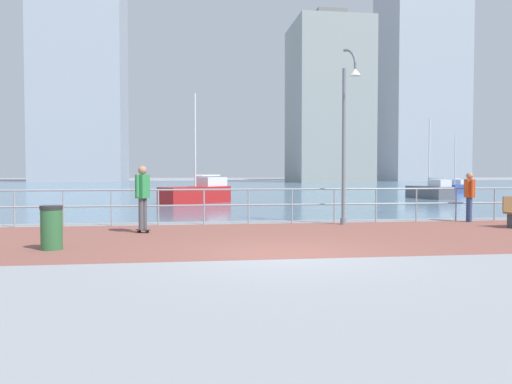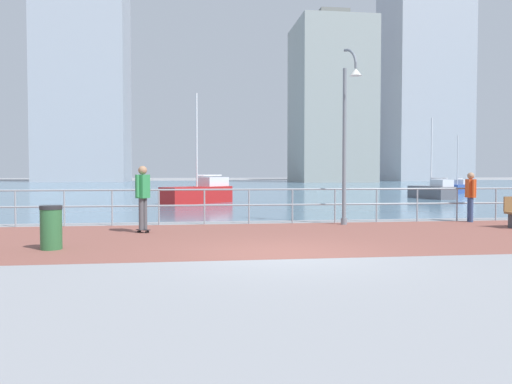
# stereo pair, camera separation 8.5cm
# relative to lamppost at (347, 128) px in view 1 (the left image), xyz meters

# --- Properties ---
(ground) EXTENTS (220.00, 220.00, 0.00)m
(ground) POSITION_rel_lamppost_xyz_m (-2.96, 34.74, -3.00)
(ground) COLOR gray
(brick_paving) EXTENTS (28.00, 6.62, 0.01)m
(brick_paving) POSITION_rel_lamppost_xyz_m (-2.96, -2.56, -3.00)
(brick_paving) COLOR brown
(brick_paving) RESTS_ON ground
(harbor_water) EXTENTS (180.00, 88.00, 0.00)m
(harbor_water) POSITION_rel_lamppost_xyz_m (-2.96, 45.75, -3.00)
(harbor_water) COLOR slate
(harbor_water) RESTS_ON ground
(waterfront_railing) EXTENTS (25.25, 0.06, 1.12)m
(waterfront_railing) POSITION_rel_lamppost_xyz_m (-2.96, 0.75, -2.23)
(waterfront_railing) COLOR #8C99A3
(waterfront_railing) RESTS_ON ground
(lamppost) EXTENTS (0.45, 0.79, 5.43)m
(lamppost) POSITION_rel_lamppost_xyz_m (0.00, 0.00, 0.00)
(lamppost) COLOR slate
(lamppost) RESTS_ON ground
(skateboarder) EXTENTS (0.40, 0.52, 1.80)m
(skateboarder) POSITION_rel_lamppost_xyz_m (-6.07, -1.24, -1.91)
(skateboarder) COLOR black
(skateboarder) RESTS_ON ground
(bystander) EXTENTS (0.29, 0.56, 1.63)m
(bystander) POSITION_rel_lamppost_xyz_m (4.31, 0.40, -2.05)
(bystander) COLOR #384C7A
(bystander) RESTS_ON ground
(trash_bin) EXTENTS (0.46, 0.46, 0.93)m
(trash_bin) POSITION_rel_lamppost_xyz_m (-7.73, -4.02, -2.53)
(trash_bin) COLOR #2D6638
(trash_bin) RESTS_ON ground
(sailboat_gray) EXTENTS (2.98, 2.97, 4.51)m
(sailboat_gray) POSITION_rel_lamppost_xyz_m (16.01, 22.06, -2.57)
(sailboat_gray) COLOR #284799
(sailboat_gray) RESTS_ON ground
(sailboat_white) EXTENTS (3.92, 3.69, 5.78)m
(sailboat_white) POSITION_rel_lamppost_xyz_m (-4.28, 11.93, -2.45)
(sailboat_white) COLOR #B21E1E
(sailboat_white) RESTS_ON ground
(sailboat_ivory) EXTENTS (1.58, 3.70, 5.04)m
(sailboat_ivory) POSITION_rel_lamppost_xyz_m (10.29, 14.88, -2.52)
(sailboat_ivory) COLOR #595960
(sailboat_ivory) RESTS_ON ground
(tower_slate) EXTENTS (14.82, 13.49, 46.99)m
(tower_slate) POSITION_rel_lamppost_xyz_m (41.82, 81.64, 19.66)
(tower_slate) COLOR #A3A8B2
(tower_slate) RESTS_ON ground
(tower_concrete) EXTENTS (15.40, 13.14, 45.93)m
(tower_concrete) POSITION_rel_lamppost_xyz_m (-23.38, 80.57, 19.13)
(tower_concrete) COLOR #A3A8B2
(tower_concrete) RESTS_ON ground
(tower_beige) EXTENTS (12.59, 13.88, 29.29)m
(tower_beige) POSITION_rel_lamppost_xyz_m (19.89, 71.27, 10.81)
(tower_beige) COLOR #939993
(tower_beige) RESTS_ON ground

